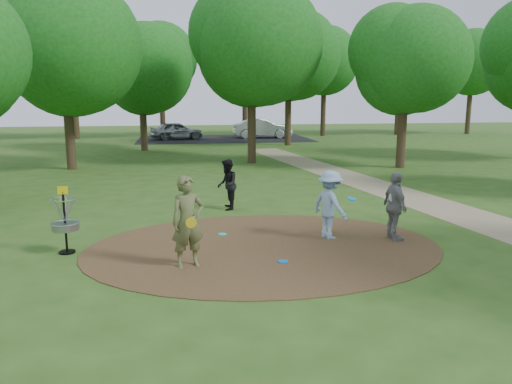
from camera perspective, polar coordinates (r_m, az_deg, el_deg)
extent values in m
plane|color=#2D5119|center=(11.83, 0.93, -6.33)|extent=(100.00, 100.00, 0.00)
cylinder|color=#47301C|center=(11.83, 0.93, -6.29)|extent=(8.40, 8.40, 0.02)
cube|color=#8C7A5B|center=(16.02, 23.15, -2.60)|extent=(7.55, 39.89, 0.01)
cube|color=black|center=(41.46, -3.64, 6.08)|extent=(14.00, 8.00, 0.01)
imported|color=brown|center=(10.36, -7.79, -3.42)|extent=(0.80, 0.64, 1.92)
cylinder|color=gold|center=(10.09, -7.44, -3.49)|extent=(0.22, 0.08, 0.22)
imported|color=#8CADD0|center=(12.50, 8.46, -1.46)|extent=(1.04, 1.27, 1.71)
cylinder|color=#0D8FE5|center=(12.62, 10.86, -0.76)|extent=(0.26, 0.26, 0.08)
imported|color=black|center=(15.55, -3.32, 0.85)|extent=(0.68, 0.83, 1.58)
cylinder|color=#0D84EA|center=(15.58, -2.63, 0.54)|extent=(0.23, 0.11, 0.22)
imported|color=gray|center=(12.64, 15.60, -1.60)|extent=(0.48, 1.03, 1.72)
cylinder|color=white|center=(12.50, 15.37, -0.60)|extent=(0.22, 0.08, 0.22)
cylinder|color=#1AD7C7|center=(12.84, -3.87, -4.83)|extent=(0.22, 0.22, 0.02)
cylinder|color=blue|center=(10.79, 3.11, -7.92)|extent=(0.22, 0.22, 0.02)
cylinder|color=red|center=(12.74, -7.05, -5.01)|extent=(0.22, 0.22, 0.02)
imported|color=#94979A|center=(41.37, -9.07, 6.95)|extent=(4.47, 2.63, 1.43)
imported|color=#B5B8BD|center=(42.19, 0.70, 7.28)|extent=(4.96, 1.96, 1.61)
cylinder|color=black|center=(12.03, -20.97, -3.44)|extent=(0.05, 0.05, 1.35)
cylinder|color=black|center=(12.20, -20.76, -6.43)|extent=(0.36, 0.36, 0.04)
cylinder|color=gray|center=(12.05, -20.96, -3.70)|extent=(0.60, 0.60, 0.16)
torus|color=gray|center=(12.03, -20.98, -3.33)|extent=(0.63, 0.63, 0.03)
torus|color=gray|center=(11.91, -21.16, -0.76)|extent=(0.58, 0.58, 0.02)
cube|color=yellow|center=(11.87, -21.23, 0.18)|extent=(0.22, 0.02, 0.18)
cylinder|color=#332316|center=(25.66, -20.56, 6.66)|extent=(0.44, 0.44, 3.80)
sphere|color=#185316|center=(25.70, -21.12, 14.84)|extent=(6.45, 6.45, 6.45)
cylinder|color=#332316|center=(26.46, -0.49, 7.87)|extent=(0.44, 0.44, 4.18)
sphere|color=#185316|center=(26.53, -0.51, 16.18)|extent=(6.36, 6.36, 6.36)
cylinder|color=#332316|center=(25.66, 16.33, 6.70)|extent=(0.44, 0.44, 3.61)
sphere|color=#185316|center=(25.64, 16.72, 13.83)|extent=(5.05, 5.05, 5.05)
cylinder|color=#332316|center=(33.23, -12.74, 7.58)|extent=(0.44, 0.44, 3.42)
sphere|color=#185316|center=(33.21, -12.99, 13.23)|extent=(5.69, 5.69, 5.69)
cylinder|color=#332316|center=(36.04, 3.68, 8.83)|extent=(0.44, 0.44, 4.37)
sphere|color=#185316|center=(36.11, 3.76, 15.04)|extent=(6.27, 6.27, 6.27)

